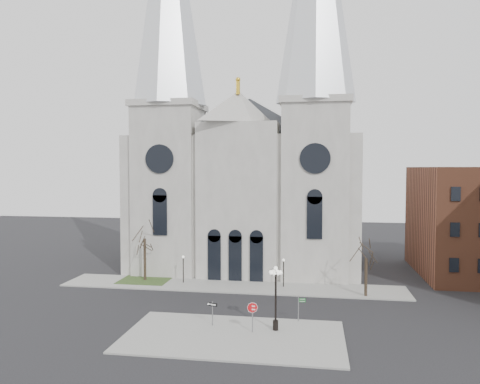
# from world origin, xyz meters

# --- Properties ---
(ground) EXTENTS (160.00, 160.00, 0.00)m
(ground) POSITION_xyz_m (0.00, 0.00, 0.00)
(ground) COLOR black
(ground) RESTS_ON ground
(sidewalk_near) EXTENTS (18.00, 10.00, 0.14)m
(sidewalk_near) POSITION_xyz_m (3.00, -5.00, 0.07)
(sidewalk_near) COLOR gray
(sidewalk_near) RESTS_ON ground
(sidewalk_far) EXTENTS (40.00, 6.00, 0.14)m
(sidewalk_far) POSITION_xyz_m (0.00, 11.00, 0.07)
(sidewalk_far) COLOR gray
(sidewalk_far) RESTS_ON ground
(grass_patch) EXTENTS (6.00, 5.00, 0.18)m
(grass_patch) POSITION_xyz_m (-11.00, 12.00, 0.09)
(grass_patch) COLOR #283F1B
(grass_patch) RESTS_ON ground
(cathedral) EXTENTS (33.00, 26.66, 54.00)m
(cathedral) POSITION_xyz_m (0.00, 22.86, 18.48)
(cathedral) COLOR #9C9891
(cathedral) RESTS_ON ground
(bg_building_brick) EXTENTS (14.00, 18.00, 14.00)m
(bg_building_brick) POSITION_xyz_m (30.00, 22.00, 7.00)
(bg_building_brick) COLOR brown
(bg_building_brick) RESTS_ON ground
(tree_left) EXTENTS (3.20, 3.20, 7.50)m
(tree_left) POSITION_xyz_m (-11.00, 12.00, 5.58)
(tree_left) COLOR black
(tree_left) RESTS_ON ground
(tree_right) EXTENTS (3.20, 3.20, 6.00)m
(tree_right) POSITION_xyz_m (15.00, 9.00, 4.47)
(tree_right) COLOR black
(tree_right) RESTS_ON ground
(ped_lamp_left) EXTENTS (0.32, 0.32, 3.26)m
(ped_lamp_left) POSITION_xyz_m (-6.00, 11.50, 2.33)
(ped_lamp_left) COLOR black
(ped_lamp_left) RESTS_ON sidewalk_far
(ped_lamp_right) EXTENTS (0.32, 0.32, 3.26)m
(ped_lamp_right) POSITION_xyz_m (6.00, 11.50, 2.33)
(ped_lamp_right) COLOR black
(ped_lamp_right) RESTS_ON sidewalk_far
(stop_sign) EXTENTS (0.91, 0.17, 2.55)m
(stop_sign) POSITION_xyz_m (4.44, -3.97, 1.96)
(stop_sign) COLOR slate
(stop_sign) RESTS_ON sidewalk_near
(globe_lamp) EXTENTS (1.40, 1.40, 5.48)m
(globe_lamp) POSITION_xyz_m (6.31, -3.15, 3.58)
(globe_lamp) COLOR black
(globe_lamp) RESTS_ON sidewalk_near
(one_way_sign) EXTENTS (0.90, 0.27, 2.11)m
(one_way_sign) POSITION_xyz_m (0.76, -2.84, 1.57)
(one_way_sign) COLOR slate
(one_way_sign) RESTS_ON sidewalk_near
(street_name_sign) EXTENTS (0.69, 0.14, 2.15)m
(street_name_sign) POSITION_xyz_m (8.22, -0.49, 1.42)
(street_name_sign) COLOR slate
(street_name_sign) RESTS_ON sidewalk_near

